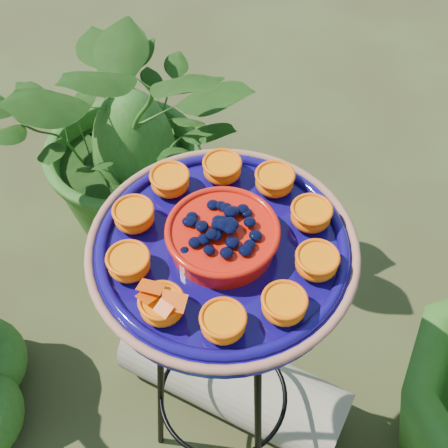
# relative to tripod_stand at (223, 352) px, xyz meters

# --- Properties ---
(ground_plane) EXTENTS (20.00, 20.00, 0.00)m
(ground_plane) POSITION_rel_tripod_stand_xyz_m (-0.09, -0.07, -0.55)
(ground_plane) COLOR #332916
(ground_plane) RESTS_ON ground
(tripod_stand) EXTENTS (0.37, 0.38, 0.91)m
(tripod_stand) POSITION_rel_tripod_stand_xyz_m (0.00, 0.00, 0.00)
(tripod_stand) COLOR black
(tripod_stand) RESTS_ON ground
(feeder_dish) EXTENTS (0.52, 0.52, 0.11)m
(feeder_dish) POSITION_rel_tripod_stand_xyz_m (0.00, -0.00, 0.40)
(feeder_dish) COLOR #0F0758
(feeder_dish) RESTS_ON tripod_stand
(driftwood_log) EXTENTS (0.69, 0.32, 0.22)m
(driftwood_log) POSITION_rel_tripod_stand_xyz_m (-0.05, 0.12, -0.44)
(driftwood_log) COLOR gray
(driftwood_log) RESTS_ON ground
(shrub_back_left) EXTENTS (1.04, 1.01, 0.88)m
(shrub_back_left) POSITION_rel_tripod_stand_xyz_m (-0.74, 0.51, -0.11)
(shrub_back_left) COLOR #254B14
(shrub_back_left) RESTS_ON ground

